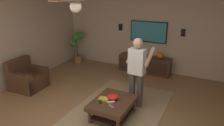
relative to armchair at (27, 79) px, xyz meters
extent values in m
cube|color=#BCA893|center=(2.97, -2.69, 1.12)|extent=(0.10, 6.60, 2.79)
cube|color=#9E8460|center=(-0.02, -2.77, -0.27)|extent=(3.14, 1.90, 0.01)
cube|color=#472D1E|center=(0.00, -0.04, -0.08)|extent=(0.85, 0.85, 0.40)
cube|color=#472D1E|center=(-0.02, 0.28, 0.33)|extent=(0.81, 0.23, 0.42)
cube|color=#472D1E|center=(-0.32, -0.06, 0.00)|extent=(0.21, 0.81, 0.56)
cube|color=#472D1E|center=(0.32, -0.02, 0.00)|extent=(0.21, 0.81, 0.56)
cube|color=#422B1C|center=(-0.22, -2.77, 0.07)|extent=(1.00, 0.80, 0.10)
cylinder|color=#422B1C|center=(0.20, -3.09, -0.13)|extent=(0.07, 0.07, 0.30)
cylinder|color=#422B1C|center=(0.20, -2.45, -0.13)|extent=(0.07, 0.07, 0.30)
cylinder|color=#422B1C|center=(-0.64, -3.09, -0.13)|extent=(0.07, 0.07, 0.30)
cylinder|color=#422B1C|center=(-0.64, -2.45, -0.13)|extent=(0.07, 0.07, 0.30)
cube|color=#382417|center=(-0.22, -2.77, -0.18)|extent=(0.88, 0.68, 0.03)
cube|color=#422B1C|center=(2.64, -2.53, 0.00)|extent=(0.44, 1.70, 0.55)
cube|color=#352216|center=(2.41, -2.53, 0.00)|extent=(0.01, 1.56, 0.39)
cube|color=black|center=(2.88, -2.53, 1.04)|extent=(0.05, 1.22, 0.68)
cube|color=teal|center=(2.85, -2.53, 1.04)|extent=(0.01, 1.16, 0.62)
cylinder|color=#3F3F3F|center=(0.45, -3.14, 0.13)|extent=(0.14, 0.14, 0.82)
cylinder|color=#3F3F3F|center=(0.47, -2.94, 0.13)|extent=(0.14, 0.14, 0.82)
cube|color=white|center=(0.46, -3.04, 0.83)|extent=(0.25, 0.38, 0.58)
sphere|color=tan|center=(0.46, -3.04, 1.25)|extent=(0.22, 0.22, 0.22)
cylinder|color=tan|center=(0.62, -3.27, 0.92)|extent=(0.48, 0.13, 0.37)
cylinder|color=tan|center=(0.66, -2.84, 0.92)|extent=(0.48, 0.13, 0.37)
cube|color=white|center=(0.84, -3.07, 0.82)|extent=(0.04, 0.05, 0.16)
cylinder|color=#9E6B4C|center=(2.47, 0.06, -0.15)|extent=(0.31, 0.31, 0.26)
cylinder|color=brown|center=(2.47, 0.06, 0.20)|extent=(0.04, 0.04, 0.43)
sphere|color=#3D7F38|center=(2.60, -0.04, 0.76)|extent=(0.24, 0.24, 0.24)
sphere|color=#3D7F38|center=(2.51, 0.09, 0.73)|extent=(0.29, 0.29, 0.29)
sphere|color=#3D7F38|center=(2.50, 0.13, 0.70)|extent=(0.27, 0.27, 0.27)
sphere|color=#3D7F38|center=(2.38, 0.10, 0.46)|extent=(0.22, 0.22, 0.22)
sphere|color=#3D7F38|center=(2.37, 0.19, 0.49)|extent=(0.24, 0.24, 0.24)
ellipsoid|color=red|center=(-0.16, -2.75, 0.18)|extent=(0.25, 0.25, 0.11)
cube|color=white|center=(-0.30, -2.78, 0.13)|extent=(0.13, 0.14, 0.02)
cube|color=black|center=(-0.39, -2.56, 0.13)|extent=(0.14, 0.13, 0.02)
cube|color=slate|center=(-0.46, -2.86, 0.13)|extent=(0.11, 0.15, 0.02)
cube|color=gold|center=(-0.26, -2.59, 0.14)|extent=(0.19, 0.24, 0.04)
sphere|color=orange|center=(2.64, -3.02, 0.38)|extent=(0.22, 0.22, 0.22)
cube|color=black|center=(2.89, -3.62, 1.10)|extent=(0.06, 0.12, 0.22)
cube|color=black|center=(2.89, -1.52, 1.12)|extent=(0.06, 0.12, 0.22)
sphere|color=silver|center=(-1.32, -2.75, 2.11)|extent=(0.16, 0.16, 0.16)
cube|color=brown|center=(-1.63, -2.82, 2.21)|extent=(0.57, 0.24, 0.02)
camera|label=1|loc=(-3.72, -4.52, 2.32)|focal=33.51mm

